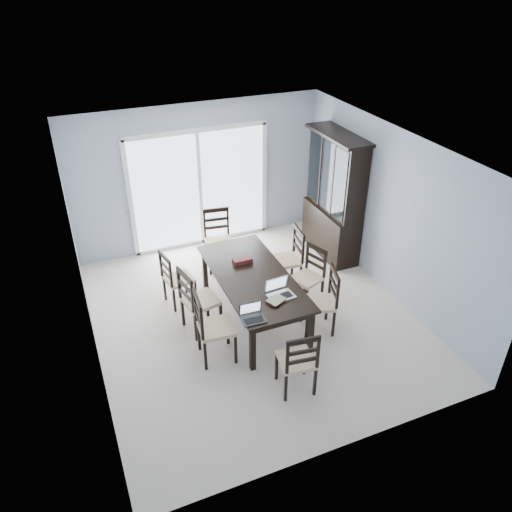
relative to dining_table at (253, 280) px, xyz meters
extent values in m
plane|color=beige|center=(0.00, 0.00, -0.67)|extent=(5.00, 5.00, 0.00)
plane|color=white|center=(0.00, 0.00, 1.93)|extent=(5.00, 5.00, 0.00)
cube|color=#9CA8BB|center=(0.00, 2.50, 0.63)|extent=(4.50, 0.02, 2.60)
cube|color=#9CA8BB|center=(-2.25, 0.00, 0.63)|extent=(0.02, 5.00, 2.60)
cube|color=#9CA8BB|center=(2.25, 0.00, 0.63)|extent=(0.02, 5.00, 2.60)
cube|color=gray|center=(0.00, 3.50, -0.72)|extent=(4.50, 2.00, 0.10)
cube|color=#99999E|center=(0.00, 4.50, -0.12)|extent=(4.50, 0.06, 1.10)
cube|color=black|center=(0.00, 0.00, 0.06)|extent=(1.00, 2.20, 0.04)
cube|color=black|center=(0.00, 0.00, 0.00)|extent=(0.88, 2.08, 0.10)
cube|color=black|center=(-0.42, -1.00, -0.33)|extent=(0.07, 0.07, 0.69)
cube|color=black|center=(0.42, -1.00, -0.33)|extent=(0.07, 0.07, 0.69)
cube|color=black|center=(-0.42, 1.00, -0.33)|extent=(0.07, 0.07, 0.69)
cube|color=black|center=(0.42, 1.00, -0.33)|extent=(0.07, 0.07, 0.69)
cube|color=black|center=(2.01, 1.25, -0.25)|extent=(0.45, 1.30, 0.85)
cube|color=black|center=(2.04, 1.25, 0.83)|extent=(0.38, 1.30, 1.30)
cube|color=black|center=(2.01, 1.25, 1.50)|extent=(0.50, 1.38, 0.05)
cube|color=black|center=(1.84, 0.83, 0.83)|extent=(0.02, 0.36, 1.18)
cube|color=black|center=(1.84, 1.25, 0.83)|extent=(0.02, 0.36, 1.18)
cube|color=black|center=(1.84, 1.67, 0.83)|extent=(0.02, 0.36, 1.18)
cube|color=silver|center=(0.00, 2.48, 0.38)|extent=(2.40, 0.02, 2.10)
cube|color=white|center=(0.00, 2.46, 1.47)|extent=(2.52, 0.05, 0.08)
cube|color=white|center=(0.00, 2.46, 0.38)|extent=(0.06, 0.05, 2.10)
cube|color=white|center=(0.00, 2.46, -0.65)|extent=(2.52, 0.05, 0.05)
cube|color=black|center=(-0.95, -0.37, -0.44)|extent=(0.04, 0.04, 0.46)
cube|color=black|center=(-0.99, -0.77, -0.44)|extent=(0.04, 0.04, 0.46)
cube|color=black|center=(-0.54, -0.41, -0.44)|extent=(0.04, 0.04, 0.46)
cube|color=black|center=(-0.58, -0.81, -0.44)|extent=(0.04, 0.04, 0.46)
cube|color=#D0B28A|center=(-0.77, -0.59, -0.19)|extent=(0.49, 0.49, 0.05)
cube|color=black|center=(-1.01, 0.22, -0.45)|extent=(0.04, 0.04, 0.45)
cube|color=black|center=(-0.93, -0.17, -0.45)|extent=(0.04, 0.04, 0.45)
cube|color=black|center=(-0.61, 0.30, -0.45)|extent=(0.04, 0.04, 0.45)
cube|color=black|center=(-0.54, -0.10, -0.45)|extent=(0.04, 0.04, 0.45)
cube|color=#D0B28A|center=(-0.77, 0.06, -0.19)|extent=(0.52, 0.52, 0.05)
cube|color=black|center=(-1.10, 0.94, -0.47)|extent=(0.04, 0.04, 0.41)
cube|color=black|center=(-1.04, 0.59, -0.47)|extent=(0.04, 0.04, 0.41)
cube|color=black|center=(-0.75, 1.00, -0.47)|extent=(0.04, 0.04, 0.41)
cube|color=black|center=(-0.69, 0.65, -0.47)|extent=(0.04, 0.04, 0.41)
cube|color=#D0B28A|center=(-0.90, 0.79, -0.24)|extent=(0.46, 0.46, 0.05)
cube|color=black|center=(0.88, -0.83, -0.46)|extent=(0.04, 0.04, 0.44)
cube|color=black|center=(0.98, -0.46, -0.46)|extent=(0.04, 0.04, 0.44)
cube|color=black|center=(0.51, -0.73, -0.46)|extent=(0.04, 0.04, 0.44)
cube|color=black|center=(0.61, -0.36, -0.46)|extent=(0.04, 0.04, 0.44)
cube|color=#D0B28A|center=(0.75, -0.60, -0.21)|extent=(0.52, 0.52, 0.05)
cube|color=black|center=(1.13, -0.06, -0.47)|extent=(0.04, 0.04, 0.41)
cube|color=black|center=(1.01, 0.28, -0.47)|extent=(0.04, 0.04, 0.41)
cube|color=black|center=(0.80, -0.18, -0.47)|extent=(0.04, 0.04, 0.41)
cube|color=black|center=(0.67, 0.16, -0.47)|extent=(0.04, 0.04, 0.41)
cube|color=#D0B28A|center=(0.90, 0.05, -0.24)|extent=(0.51, 0.51, 0.05)
cube|color=black|center=(0.97, 0.37, -0.45)|extent=(0.04, 0.04, 0.45)
cube|color=black|center=(1.02, 0.76, -0.45)|extent=(0.04, 0.04, 0.45)
cube|color=black|center=(0.58, 0.41, -0.45)|extent=(0.04, 0.04, 0.45)
cube|color=black|center=(0.62, 0.80, -0.45)|extent=(0.04, 0.04, 0.45)
cube|color=#D0B28A|center=(0.80, 0.58, -0.20)|extent=(0.48, 0.48, 0.05)
cube|color=black|center=(-0.26, -1.66, -0.46)|extent=(0.04, 0.04, 0.42)
cube|color=black|center=(0.11, -1.71, -0.46)|extent=(0.04, 0.04, 0.42)
cube|color=black|center=(-0.21, -1.29, -0.46)|extent=(0.04, 0.04, 0.42)
cube|color=black|center=(0.16, -1.34, -0.46)|extent=(0.04, 0.04, 0.42)
cube|color=#D0B28A|center=(-0.05, -1.50, -0.22)|extent=(0.47, 0.47, 0.05)
cube|color=black|center=(0.23, 1.69, -0.45)|extent=(0.04, 0.04, 0.46)
cube|color=black|center=(-0.16, 1.75, -0.45)|extent=(0.04, 0.04, 0.46)
cube|color=black|center=(0.18, 1.29, -0.45)|extent=(0.04, 0.04, 0.46)
cube|color=black|center=(-0.22, 1.35, -0.45)|extent=(0.04, 0.04, 0.46)
cube|color=#D0B28A|center=(0.01, 1.52, -0.19)|extent=(0.50, 0.50, 0.05)
cube|color=black|center=(-0.38, -0.94, 0.09)|extent=(0.31, 0.23, 0.02)
cube|color=silver|center=(-0.38, -0.94, 0.19)|extent=(0.26, 0.05, 0.16)
cube|color=silver|center=(0.15, -0.62, 0.09)|extent=(0.36, 0.26, 0.02)
cube|color=silver|center=(0.15, -0.62, 0.20)|extent=(0.30, 0.06, 0.18)
cube|color=maroon|center=(0.04, -0.69, 0.09)|extent=(0.25, 0.22, 0.03)
cube|color=gold|center=(0.05, -0.69, 0.11)|extent=(0.29, 0.26, 0.01)
cube|color=black|center=(-0.02, -0.78, 0.08)|extent=(0.12, 0.10, 0.01)
cube|color=#4A0E18|center=(-0.01, 0.38, 0.11)|extent=(0.28, 0.14, 0.07)
cube|color=maroon|center=(-0.61, 3.37, -0.26)|extent=(1.85, 1.70, 0.82)
cube|color=gray|center=(-0.61, 3.37, 0.17)|extent=(1.90, 1.75, 0.05)
camera|label=1|loc=(-2.24, -5.46, 4.02)|focal=35.00mm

